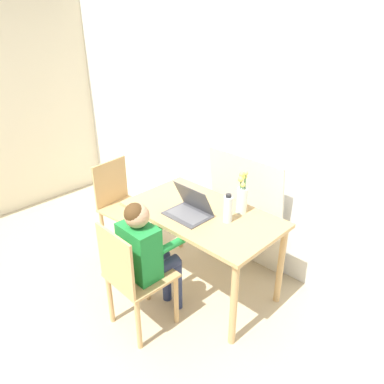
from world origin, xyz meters
The scene contains 9 objects.
wall_back centered at (0.00, 2.23, 1.25)m, with size 6.40×0.05×2.50m.
dining_table centered at (0.25, 1.57, 0.62)m, with size 1.20×0.68×0.72m.
chair_occupied centered at (0.20, 0.91, 0.45)m, with size 0.41×0.41×0.86m.
chair_spare centered at (-0.70, 1.48, 0.45)m, with size 0.44×0.44×0.86m.
person_seated centered at (0.21, 1.04, 0.63)m, with size 0.31×0.43×1.01m.
laptop centered at (0.19, 1.48, 0.77)m, with size 0.33×0.25×0.23m.
flower_vase centered at (0.45, 1.78, 0.85)m, with size 0.08×0.08×0.34m.
water_bottle centered at (0.46, 1.60, 0.82)m, with size 0.07×0.07×0.22m.
cardboard_panel centered at (0.27, 2.09, 0.53)m, with size 0.74×0.16×1.05m.
Camera 1 is at (1.91, -0.28, 2.12)m, focal length 35.00 mm.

